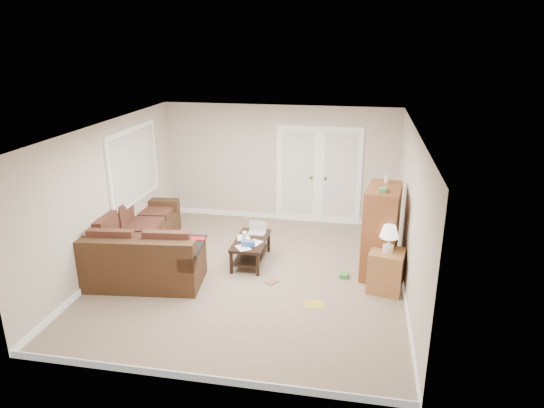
% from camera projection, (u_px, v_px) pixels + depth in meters
% --- Properties ---
extents(floor, '(5.50, 5.50, 0.00)m').
position_uv_depth(floor, '(252.00, 275.00, 8.22)').
color(floor, gray).
rests_on(floor, ground).
extents(ceiling, '(5.00, 5.50, 0.02)m').
position_uv_depth(ceiling, '(250.00, 128.00, 7.40)').
color(ceiling, white).
rests_on(ceiling, wall_back).
extents(wall_left, '(0.02, 5.50, 2.50)m').
position_uv_depth(wall_left, '(108.00, 196.00, 8.24)').
color(wall_left, beige).
rests_on(wall_left, floor).
extents(wall_right, '(0.02, 5.50, 2.50)m').
position_uv_depth(wall_right, '(411.00, 215.00, 7.38)').
color(wall_right, beige).
rests_on(wall_right, floor).
extents(wall_back, '(5.00, 0.02, 2.50)m').
position_uv_depth(wall_back, '(279.00, 164.00, 10.37)').
color(wall_back, beige).
rests_on(wall_back, floor).
extents(wall_front, '(5.00, 0.02, 2.50)m').
position_uv_depth(wall_front, '(194.00, 287.00, 5.25)').
color(wall_front, beige).
rests_on(wall_front, floor).
extents(baseboards, '(5.00, 5.50, 0.10)m').
position_uv_depth(baseboards, '(252.00, 272.00, 8.20)').
color(baseboards, white).
rests_on(baseboards, floor).
extents(french_doors, '(1.80, 0.05, 2.13)m').
position_uv_depth(french_doors, '(319.00, 176.00, 10.26)').
color(french_doors, white).
rests_on(french_doors, floor).
extents(window_left, '(0.05, 1.92, 1.42)m').
position_uv_depth(window_left, '(134.00, 165.00, 9.07)').
color(window_left, white).
rests_on(window_left, wall_left).
extents(sectional_sofa, '(2.22, 2.96, 0.89)m').
position_uv_depth(sectional_sofa, '(141.00, 246.00, 8.50)').
color(sectional_sofa, '#452D1A').
rests_on(sectional_sofa, floor).
extents(coffee_table, '(0.54, 1.08, 0.73)m').
position_uv_depth(coffee_table, '(251.00, 249.00, 8.62)').
color(coffee_table, black).
rests_on(coffee_table, floor).
extents(tv_armoire, '(0.65, 1.02, 1.64)m').
position_uv_depth(tv_armoire, '(381.00, 231.00, 8.04)').
color(tv_armoire, brown).
rests_on(tv_armoire, floor).
extents(side_cabinet, '(0.61, 0.61, 1.10)m').
position_uv_depth(side_cabinet, '(386.00, 267.00, 7.60)').
color(side_cabinet, '#AA6F3E').
rests_on(side_cabinet, floor).
extents(space_heater, '(0.13, 0.11, 0.30)m').
position_uv_depth(space_heater, '(367.00, 222.00, 10.12)').
color(space_heater, white).
rests_on(space_heater, floor).
extents(floor_magazine, '(0.32, 0.27, 0.01)m').
position_uv_depth(floor_magazine, '(314.00, 304.00, 7.30)').
color(floor_magazine, gold).
rests_on(floor_magazine, floor).
extents(floor_greenbox, '(0.14, 0.19, 0.07)m').
position_uv_depth(floor_greenbox, '(344.00, 275.00, 8.13)').
color(floor_greenbox, '#408D42').
rests_on(floor_greenbox, floor).
extents(floor_book, '(0.23, 0.25, 0.02)m').
position_uv_depth(floor_book, '(269.00, 280.00, 8.01)').
color(floor_book, brown).
rests_on(floor_book, floor).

